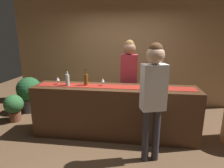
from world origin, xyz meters
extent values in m
plane|color=brown|center=(0.00, 0.00, 0.00)|extent=(10.00, 10.00, 0.00)
cube|color=tan|center=(0.00, 1.90, 1.45)|extent=(6.00, 0.12, 2.90)
cube|color=#472B19|center=(0.00, 0.00, 0.48)|extent=(2.98, 0.60, 0.96)
cube|color=maroon|center=(0.00, 0.00, 0.96)|extent=(2.83, 0.28, 0.01)
cylinder|color=brown|center=(-0.54, 0.03, 1.07)|extent=(0.07, 0.07, 0.21)
cylinder|color=brown|center=(-0.54, 0.03, 1.21)|extent=(0.03, 0.03, 0.08)
cylinder|color=black|center=(-0.54, 0.03, 1.25)|extent=(0.03, 0.03, 0.02)
cylinder|color=#B2C6C1|center=(-0.86, -0.05, 1.07)|extent=(0.07, 0.07, 0.21)
cylinder|color=#B2C6C1|center=(-0.86, -0.05, 1.21)|extent=(0.03, 0.03, 0.08)
cylinder|color=black|center=(-0.86, -0.05, 1.25)|extent=(0.03, 0.03, 0.02)
cylinder|color=silver|center=(-1.07, 0.01, 0.96)|extent=(0.06, 0.06, 0.00)
cylinder|color=silver|center=(-1.07, 0.01, 1.00)|extent=(0.01, 0.01, 0.08)
cone|color=silver|center=(-1.07, 0.01, 1.07)|extent=(0.07, 0.07, 0.06)
cylinder|color=silver|center=(0.58, 0.06, 0.96)|extent=(0.06, 0.06, 0.00)
cylinder|color=silver|center=(0.58, 0.06, 1.00)|extent=(0.01, 0.01, 0.08)
cone|color=silver|center=(0.58, 0.06, 1.07)|extent=(0.07, 0.07, 0.06)
cylinder|color=silver|center=(-0.22, 0.02, 0.96)|extent=(0.06, 0.06, 0.00)
cylinder|color=silver|center=(-0.22, 0.02, 1.00)|extent=(0.01, 0.01, 0.08)
cone|color=silver|center=(-0.22, 0.02, 1.07)|extent=(0.07, 0.07, 0.06)
cylinder|color=#26262B|center=(0.31, 0.58, 0.41)|extent=(0.11, 0.11, 0.83)
cylinder|color=#26262B|center=(0.15, 0.58, 0.41)|extent=(0.11, 0.11, 0.83)
cube|color=#B7333D|center=(0.23, 0.58, 1.16)|extent=(0.35, 0.21, 0.66)
sphere|color=#9E7051|center=(0.23, 0.58, 1.61)|extent=(0.25, 0.25, 0.25)
sphere|color=olive|center=(0.23, 0.58, 1.68)|extent=(0.19, 0.19, 0.19)
cylinder|color=#33333D|center=(0.56, -0.69, 0.41)|extent=(0.11, 0.11, 0.83)
cylinder|color=#33333D|center=(0.71, -0.64, 0.41)|extent=(0.11, 0.11, 0.83)
cube|color=white|center=(0.64, -0.67, 1.15)|extent=(0.38, 0.29, 0.65)
sphere|color=#DBAD89|center=(0.64, -0.67, 1.61)|extent=(0.25, 0.25, 0.25)
sphere|color=brown|center=(0.64, -0.67, 1.67)|extent=(0.19, 0.19, 0.19)
cylinder|color=#4C4C51|center=(-2.23, 0.89, 0.16)|extent=(0.37, 0.37, 0.32)
sphere|color=#23562D|center=(-2.23, 0.89, 0.58)|extent=(0.60, 0.60, 0.60)
cylinder|color=brown|center=(-2.28, 0.32, 0.11)|extent=(0.25, 0.25, 0.22)
sphere|color=#2D6633|center=(-2.28, 0.32, 0.40)|extent=(0.41, 0.41, 0.41)
camera|label=1|loc=(0.40, -3.27, 1.86)|focal=30.37mm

